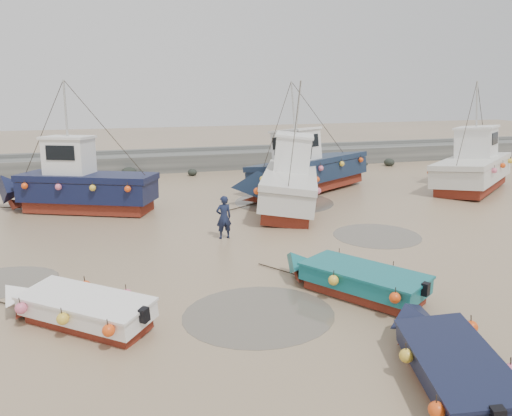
% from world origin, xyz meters
% --- Properties ---
extents(ground, '(120.00, 120.00, 0.00)m').
position_xyz_m(ground, '(0.00, 0.00, 0.00)').
color(ground, '#9D8061').
rests_on(ground, ground).
extents(seawall, '(60.00, 4.92, 1.50)m').
position_xyz_m(seawall, '(0.05, 21.99, 0.63)').
color(seawall, slate).
rests_on(seawall, ground).
extents(puddle_a, '(4.15, 4.15, 0.01)m').
position_xyz_m(puddle_a, '(-2.66, -1.88, 0.00)').
color(puddle_a, '#5D5649').
rests_on(puddle_a, ground).
extents(puddle_b, '(3.59, 3.59, 0.01)m').
position_xyz_m(puddle_b, '(4.08, 3.66, 0.00)').
color(puddle_b, '#5D5649').
rests_on(puddle_b, ground).
extents(puddle_d, '(5.21, 5.21, 0.01)m').
position_xyz_m(puddle_d, '(2.42, 10.40, 0.00)').
color(puddle_d, '#5D5649').
rests_on(puddle_d, ground).
extents(dinghy_0, '(4.81, 4.31, 1.43)m').
position_xyz_m(dinghy_0, '(-7.32, -1.06, 0.55)').
color(dinghy_0, maroon).
rests_on(dinghy_0, ground).
extents(dinghy_1, '(2.72, 5.60, 1.43)m').
position_xyz_m(dinghy_1, '(0.28, -6.00, 0.55)').
color(dinghy_1, maroon).
rests_on(dinghy_1, ground).
extents(dinghy_2, '(3.89, 5.29, 1.43)m').
position_xyz_m(dinghy_2, '(0.42, -1.28, 0.55)').
color(dinghy_2, maroon).
rests_on(dinghy_2, ground).
extents(cabin_boat_0, '(9.15, 5.19, 6.22)m').
position_xyz_m(cabin_boat_0, '(-7.91, 11.45, 1.36)').
color(cabin_boat_0, maroon).
rests_on(cabin_boat_0, ground).
extents(cabin_boat_1, '(5.49, 10.14, 6.22)m').
position_xyz_m(cabin_boat_1, '(2.25, 9.40, 1.33)').
color(cabin_boat_1, maroon).
rests_on(cabin_boat_1, ground).
extents(cabin_boat_2, '(10.37, 7.28, 6.22)m').
position_xyz_m(cabin_boat_2, '(4.42, 12.49, 1.30)').
color(cabin_boat_2, maroon).
rests_on(cabin_boat_2, ground).
extents(cabin_boat_3, '(8.92, 7.21, 6.22)m').
position_xyz_m(cabin_boat_3, '(14.49, 10.54, 1.34)').
color(cabin_boat_3, maroon).
rests_on(cabin_boat_3, ground).
extents(person, '(0.68, 0.49, 1.76)m').
position_xyz_m(person, '(-2.03, 5.09, 0.00)').
color(person, '#151C35').
rests_on(person, ground).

